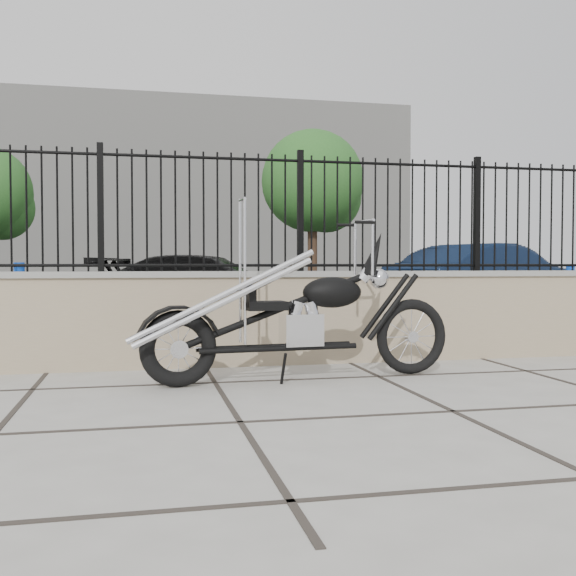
# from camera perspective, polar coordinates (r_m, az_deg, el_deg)

# --- Properties ---
(ground_plane) EXTENTS (90.00, 90.00, 0.00)m
(ground_plane) POSITION_cam_1_polar(r_m,az_deg,el_deg) (4.47, -4.07, -11.29)
(ground_plane) COLOR #99968E
(ground_plane) RESTS_ON ground
(parking_lot) EXTENTS (30.00, 30.00, 0.00)m
(parking_lot) POSITION_cam_1_polar(r_m,az_deg,el_deg) (16.85, -10.26, -1.53)
(parking_lot) COLOR black
(parking_lot) RESTS_ON ground
(retaining_wall) EXTENTS (14.00, 0.36, 0.96)m
(retaining_wall) POSITION_cam_1_polar(r_m,az_deg,el_deg) (6.86, -7.12, -2.60)
(retaining_wall) COLOR gray
(retaining_wall) RESTS_ON ground_plane
(iron_fence) EXTENTS (14.00, 0.08, 1.20)m
(iron_fence) POSITION_cam_1_polar(r_m,az_deg,el_deg) (6.86, -7.16, 6.43)
(iron_fence) COLOR black
(iron_fence) RESTS_ON retaining_wall
(background_building) EXTENTS (22.00, 6.00, 8.00)m
(background_building) POSITION_cam_1_polar(r_m,az_deg,el_deg) (30.96, -11.30, 7.47)
(background_building) COLOR beige
(background_building) RESTS_ON ground_plane
(chopper_motorcycle) EXTENTS (2.74, 0.70, 1.62)m
(chopper_motorcycle) POSITION_cam_1_polar(r_m,az_deg,el_deg) (5.91, 0.63, -0.10)
(chopper_motorcycle) COLOR black
(chopper_motorcycle) RESTS_ON ground_plane
(car_black) EXTENTS (4.47, 3.15, 1.20)m
(car_black) POSITION_cam_1_polar(r_m,az_deg,el_deg) (12.22, -6.75, -0.02)
(car_black) COLOR black
(car_black) RESTS_ON parking_lot
(car_blue) EXTENTS (4.55, 2.92, 1.42)m
(car_blue) POSITION_cam_1_polar(r_m,az_deg,el_deg) (13.68, 16.70, 0.58)
(car_blue) COLOR black
(car_blue) RESTS_ON parking_lot
(bollard_a) EXTENTS (0.16, 0.16, 1.05)m
(bollard_a) POSITION_cam_1_polar(r_m,az_deg,el_deg) (8.64, -21.76, -1.47)
(bollard_a) COLOR #0E35D4
(bollard_a) RESTS_ON ground_plane
(bollard_b) EXTENTS (0.12, 0.12, 0.91)m
(bollard_b) POSITION_cam_1_polar(r_m,az_deg,el_deg) (9.56, 8.87, -1.47)
(bollard_b) COLOR blue
(bollard_b) RESTS_ON ground_plane
(bollard_c) EXTENTS (0.14, 0.14, 1.03)m
(bollard_c) POSITION_cam_1_polar(r_m,az_deg,el_deg) (10.94, 22.76, -0.85)
(bollard_c) COLOR #0B2EAB
(bollard_c) RESTS_ON ground_plane
(tree_right) EXTENTS (3.21, 3.21, 5.41)m
(tree_right) POSITION_cam_1_polar(r_m,az_deg,el_deg) (21.39, 2.09, 9.42)
(tree_right) COLOR #382619
(tree_right) RESTS_ON ground_plane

